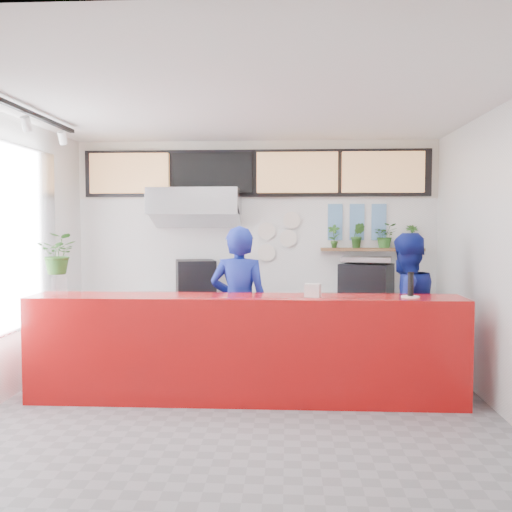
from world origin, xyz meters
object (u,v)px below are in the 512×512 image
at_px(service_counter, 245,348).
at_px(staff_right, 405,310).
at_px(espresso_machine, 366,279).
at_px(panini_oven, 196,277).
at_px(pepper_mill, 411,284).
at_px(staff_center, 239,307).

bearing_deg(service_counter, staff_right, 18.74).
xyz_separation_m(espresso_machine, staff_right, (0.27, -1.20, -0.23)).
bearing_deg(panini_oven, pepper_mill, -50.86).
distance_m(panini_oven, staff_center, 1.52).
bearing_deg(staff_right, espresso_machine, -103.84).
bearing_deg(staff_center, service_counter, 110.43).
xyz_separation_m(staff_center, pepper_mill, (1.79, -0.49, 0.32)).
height_order(panini_oven, pepper_mill, pepper_mill).
distance_m(espresso_machine, pepper_mill, 1.84).
bearing_deg(service_counter, espresso_machine, 50.25).
bearing_deg(staff_right, service_counter, -7.64).
bearing_deg(service_counter, panini_oven, 114.10).
bearing_deg(pepper_mill, service_counter, 179.27).
height_order(staff_center, staff_right, staff_center).
xyz_separation_m(panini_oven, staff_center, (0.71, -1.33, -0.22)).
distance_m(espresso_machine, staff_center, 2.08).
distance_m(panini_oven, staff_right, 2.85).
bearing_deg(staff_right, staff_center, -22.53).
bearing_deg(espresso_machine, service_counter, -105.51).
height_order(service_counter, pepper_mill, pepper_mill).
height_order(service_counter, espresso_machine, espresso_machine).
xyz_separation_m(staff_center, staff_right, (1.86, 0.13, -0.04)).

